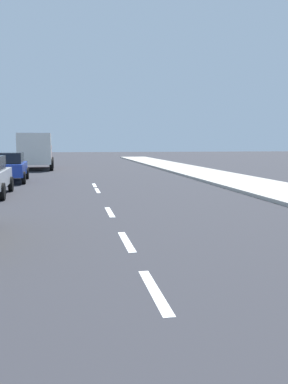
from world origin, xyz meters
The scene contains 9 objects.
ground_plane centered at (0.00, 20.00, 0.00)m, with size 160.00×160.00×0.00m, color #2D2D33.
sidewalk_strip centered at (7.58, 22.00, 0.07)m, with size 3.60×80.00×0.14m, color #B2ADA3.
lane_stripe_2 centered at (0.00, 9.67, 0.00)m, with size 0.16×1.80×0.01m, color white.
lane_stripe_3 centered at (0.00, 12.62, 0.00)m, with size 0.16×1.80×0.01m, color white.
lane_stripe_4 centered at (0.00, 16.38, 0.00)m, with size 0.16×1.80×0.01m, color white.
lane_stripe_5 centered at (0.00, 22.07, 0.00)m, with size 0.16×1.80×0.01m, color white.
lane_stripe_6 centered at (0.00, 24.36, 0.00)m, with size 0.16×1.80×0.01m, color white.
parked_car_blue centered at (-4.51, 27.04, 0.84)m, with size 2.25×4.60×1.57m.
delivery_truck centered at (-3.83, 37.48, 1.50)m, with size 2.84×6.32×2.80m.
Camera 1 is at (-1.12, 4.25, 2.07)m, focal length 38.18 mm.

